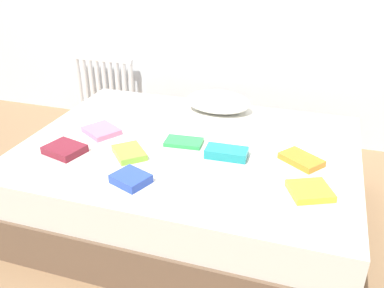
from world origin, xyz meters
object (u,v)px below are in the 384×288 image
at_px(radiator, 105,83).
at_px(textbook_blue, 131,179).
at_px(textbook_maroon, 65,149).
at_px(textbook_lime, 129,153).
at_px(textbook_green, 184,142).
at_px(textbook_pink, 102,131).
at_px(textbook_yellow, 310,191).
at_px(pillow, 218,102).
at_px(textbook_teal, 226,153).
at_px(textbook_orange, 301,160).
at_px(bed, 190,180).

height_order(radiator, textbook_blue, radiator).
bearing_deg(textbook_maroon, textbook_lime, 27.80).
xyz_separation_m(textbook_green, textbook_pink, (-0.54, -0.02, 0.00)).
bearing_deg(textbook_yellow, pillow, 103.49).
bearing_deg(textbook_lime, textbook_yellow, 42.79).
height_order(textbook_teal, textbook_green, textbook_teal).
xyz_separation_m(textbook_maroon, textbook_yellow, (1.38, 0.00, -0.00)).
xyz_separation_m(pillow, textbook_pink, (-0.61, -0.57, -0.05)).
bearing_deg(textbook_blue, textbook_green, 98.35).
bearing_deg(textbook_blue, textbook_yellow, 32.93).
bearing_deg(textbook_orange, textbook_maroon, -130.91).
bearing_deg(bed, textbook_orange, -1.27).
xyz_separation_m(bed, textbook_orange, (0.66, -0.01, 0.27)).
relative_size(textbook_lime, textbook_yellow, 1.07).
relative_size(radiator, textbook_teal, 2.52).
xyz_separation_m(textbook_teal, textbook_maroon, (-0.90, -0.24, -0.00)).
distance_m(bed, radiator, 1.73).
distance_m(textbook_maroon, textbook_yellow, 1.38).
height_order(textbook_green, textbook_yellow, textbook_yellow).
distance_m(radiator, textbook_orange, 2.25).
height_order(bed, textbook_orange, textbook_orange).
relative_size(bed, textbook_orange, 8.86).
bearing_deg(bed, textbook_teal, -17.59).
bearing_deg(textbook_maroon, textbook_green, 42.05).
xyz_separation_m(bed, textbook_lime, (-0.28, -0.23, 0.27)).
xyz_separation_m(bed, textbook_pink, (-0.58, -0.02, 0.27)).
bearing_deg(textbook_blue, textbook_pink, 153.64).
bearing_deg(pillow, textbook_pink, -136.66).
height_order(radiator, textbook_yellow, radiator).
xyz_separation_m(textbook_teal, textbook_yellow, (0.48, -0.24, -0.01)).
bearing_deg(radiator, textbook_maroon, -69.04).
relative_size(textbook_green, textbook_maroon, 1.06).
relative_size(pillow, textbook_orange, 2.03).
relative_size(radiator, textbook_pink, 2.83).
distance_m(textbook_green, textbook_lime, 0.34).
xyz_separation_m(textbook_teal, textbook_blue, (-0.40, -0.42, -0.00)).
height_order(textbook_yellow, textbook_pink, same).
bearing_deg(textbook_blue, bed, 94.55).
relative_size(textbook_green, textbook_blue, 1.27).
height_order(textbook_green, textbook_lime, textbook_lime).
distance_m(textbook_orange, textbook_pink, 1.24).
bearing_deg(textbook_lime, radiator, 171.05).
height_order(textbook_maroon, textbook_lime, textbook_maroon).
distance_m(pillow, textbook_lime, 0.85).
relative_size(bed, textbook_yellow, 10.34).
xyz_separation_m(textbook_teal, textbook_lime, (-0.53, -0.16, -0.01)).
xyz_separation_m(pillow, textbook_lime, (-0.31, -0.79, -0.05)).
height_order(textbook_green, textbook_pink, textbook_pink).
xyz_separation_m(bed, radiator, (-1.23, 1.20, 0.12)).
xyz_separation_m(textbook_maroon, textbook_orange, (1.31, 0.30, -0.00)).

